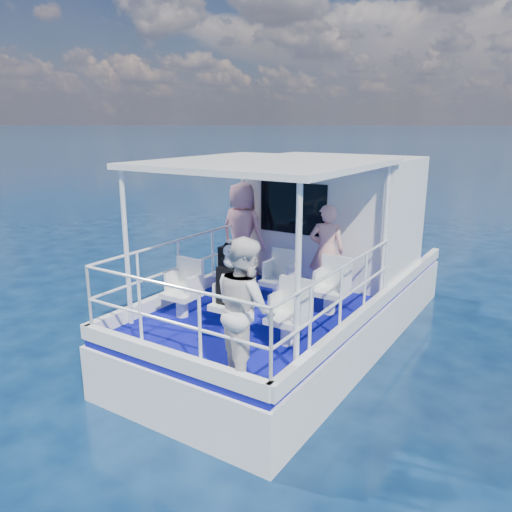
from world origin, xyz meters
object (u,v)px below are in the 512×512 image
at_px(passenger_stbd_aft, 246,308).
at_px(panda, 230,256).
at_px(backpack_center, 231,286).
at_px(passenger_port_fwd, 242,231).

distance_m(passenger_stbd_aft, panda, 1.33).
xyz_separation_m(passenger_stbd_aft, backpack_center, (-0.89, 0.96, -0.17)).
relative_size(passenger_port_fwd, panda, 5.29).
height_order(passenger_port_fwd, backpack_center, passenger_port_fwd).
bearing_deg(passenger_stbd_aft, backpack_center, -11.28).
relative_size(backpack_center, panda, 1.57).
relative_size(passenger_stbd_aft, backpack_center, 3.07).
xyz_separation_m(backpack_center, panda, (0.01, -0.01, 0.43)).
xyz_separation_m(passenger_port_fwd, passenger_stbd_aft, (2.16, -3.09, -0.08)).
xyz_separation_m(passenger_stbd_aft, panda, (-0.89, 0.95, 0.26)).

